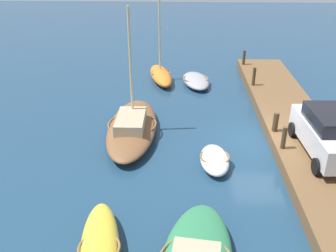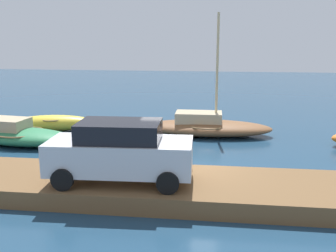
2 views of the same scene
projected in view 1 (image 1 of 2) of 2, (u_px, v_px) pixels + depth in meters
ground_plane at (263, 144)px, 17.03m from camera, size 84.00×84.00×0.00m
dock_platform at (303, 139)px, 16.85m from camera, size 22.92×3.04×0.55m
rowboat_orange at (161, 75)px, 24.28m from camera, size 4.18×2.12×5.62m
sailboat_brown at (132, 126)px, 17.56m from camera, size 6.39×2.34×5.88m
dinghy_white at (215, 160)px, 15.23m from camera, size 2.35×1.28×0.58m
rowboat_grey at (196, 80)px, 23.70m from camera, size 3.45×2.10×0.56m
mooring_post_west at (284, 138)px, 15.36m from camera, size 0.20×0.20×0.98m
mooring_post_mid_west at (276, 122)px, 16.76m from camera, size 0.25×0.25×0.90m
mooring_post_mid_east at (254, 76)px, 21.99m from camera, size 0.19×0.19×1.08m
mooring_post_east at (244, 57)px, 25.65m from camera, size 0.19×0.19×0.98m
parked_car at (328, 133)px, 14.78m from camera, size 4.32×2.06×1.83m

